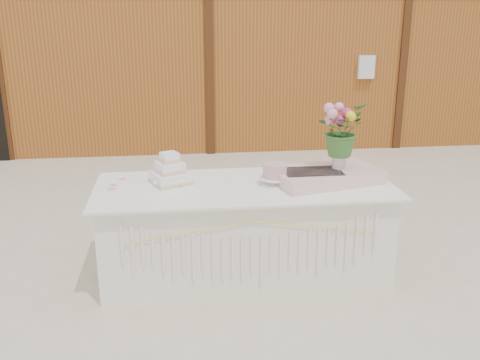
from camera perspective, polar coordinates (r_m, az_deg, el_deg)
name	(u,v)px	position (r m, az deg, el deg)	size (l,w,h in m)	color
ground	(244,271)	(4.60, 0.46, -9.71)	(80.00, 80.00, 0.00)	beige
barn	(201,37)	(10.08, -4.16, 15.01)	(12.60, 4.60, 3.30)	#985420
cake_table	(245,229)	(4.44, 0.48, -5.28)	(2.40, 1.00, 0.77)	white
wedding_cake	(170,173)	(4.37, -7.46, 0.76)	(0.38, 0.38, 0.26)	white
pink_cake_stand	(275,173)	(4.30, 3.74, 0.74)	(0.25, 0.25, 0.18)	white
satin_runner	(326,175)	(4.44, 9.15, 0.49)	(0.85, 0.49, 0.11)	beige
flower_vase	(339,159)	(4.44, 10.55, 2.21)	(0.11, 0.11, 0.16)	#B5B6BB
bouquet	(341,124)	(4.38, 10.76, 5.91)	(0.39, 0.34, 0.43)	#336227
loose_flowers	(114,184)	(4.43, -13.26, -0.42)	(0.13, 0.31, 0.02)	pink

